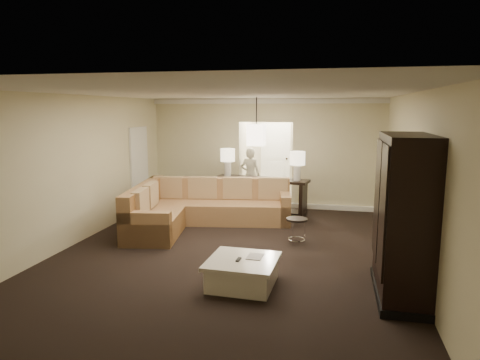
% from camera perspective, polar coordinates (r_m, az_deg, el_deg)
% --- Properties ---
extents(ground, '(8.00, 8.00, 0.00)m').
position_cam_1_polar(ground, '(7.58, -1.64, -10.09)').
color(ground, black).
rests_on(ground, ground).
extents(wall_back, '(6.00, 0.04, 2.80)m').
position_cam_1_polar(wall_back, '(11.13, 3.38, 3.58)').
color(wall_back, beige).
rests_on(wall_back, ground).
extents(wall_front, '(6.00, 0.04, 2.80)m').
position_cam_1_polar(wall_front, '(3.60, -17.74, -9.44)').
color(wall_front, beige).
rests_on(wall_front, ground).
extents(wall_left, '(0.04, 8.00, 2.80)m').
position_cam_1_polar(wall_left, '(8.48, -21.75, 1.08)').
color(wall_left, beige).
rests_on(wall_left, ground).
extents(wall_right, '(0.04, 8.00, 2.80)m').
position_cam_1_polar(wall_right, '(7.13, 22.39, -0.44)').
color(wall_right, beige).
rests_on(wall_right, ground).
extents(ceiling, '(6.00, 8.00, 0.02)m').
position_cam_1_polar(ceiling, '(7.15, -1.74, 11.56)').
color(ceiling, silver).
rests_on(ceiling, wall_back).
extents(crown_molding, '(6.00, 0.10, 0.12)m').
position_cam_1_polar(crown_molding, '(11.02, 3.41, 10.45)').
color(crown_molding, white).
rests_on(crown_molding, wall_back).
extents(baseboard, '(6.00, 0.10, 0.12)m').
position_cam_1_polar(baseboard, '(11.29, 3.28, -3.22)').
color(baseboard, white).
rests_on(baseboard, ground).
extents(side_door, '(0.05, 0.90, 2.10)m').
position_cam_1_polar(side_door, '(10.92, -13.26, 1.38)').
color(side_door, white).
rests_on(side_door, ground).
extents(foyer, '(1.44, 2.02, 2.80)m').
position_cam_1_polar(foyer, '(12.46, 4.37, 3.74)').
color(foyer, silver).
rests_on(foyer, ground).
extents(sectional_sofa, '(3.39, 2.98, 0.98)m').
position_cam_1_polar(sectional_sofa, '(9.43, -5.59, -3.75)').
color(sectional_sofa, brown).
rests_on(sectional_sofa, ground).
extents(coffee_table, '(1.03, 1.03, 0.41)m').
position_cam_1_polar(coffee_table, '(6.34, 0.36, -12.15)').
color(coffee_table, silver).
rests_on(coffee_table, ground).
extents(console_table, '(2.36, 0.94, 0.89)m').
position_cam_1_polar(console_table, '(10.38, 2.83, -1.70)').
color(console_table, black).
rests_on(console_table, ground).
extents(armoire, '(0.66, 1.54, 2.21)m').
position_cam_1_polar(armoire, '(6.15, 20.93, -5.06)').
color(armoire, black).
rests_on(armoire, ground).
extents(drink_table, '(0.40, 0.40, 0.50)m').
position_cam_1_polar(drink_table, '(8.19, 7.58, -6.05)').
color(drink_table, black).
rests_on(drink_table, ground).
extents(table_lamp_left, '(0.36, 0.36, 0.68)m').
position_cam_1_polar(table_lamp_left, '(10.59, -1.65, 2.98)').
color(table_lamp_left, silver).
rests_on(table_lamp_left, console_table).
extents(table_lamp_right, '(0.36, 0.36, 0.68)m').
position_cam_1_polar(table_lamp_right, '(9.98, 7.66, 2.50)').
color(table_lamp_right, silver).
rests_on(table_lamp_right, console_table).
extents(pendant_light, '(0.38, 0.38, 1.09)m').
position_cam_1_polar(pendant_light, '(9.80, 2.19, 6.04)').
color(pendant_light, black).
rests_on(pendant_light, ceiling).
extents(person, '(0.67, 0.50, 1.67)m').
position_cam_1_polar(person, '(11.57, 1.39, 1.01)').
color(person, beige).
rests_on(person, ground).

